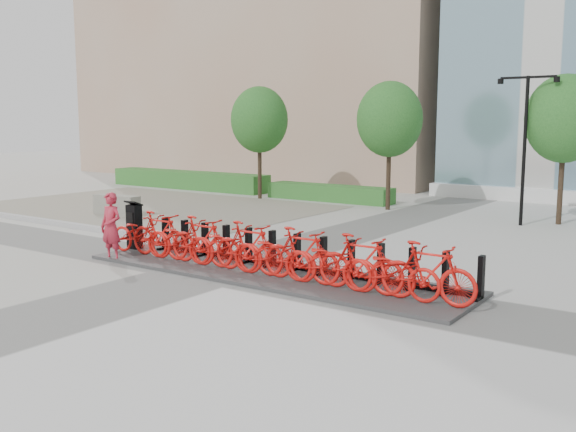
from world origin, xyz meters
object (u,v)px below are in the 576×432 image
Objects in this scene: jersey_barrier at (117,205)px; bike_0 at (140,234)px; kiosk at (134,225)px; worker_red at (111,227)px.

bike_0 is at bearing -39.88° from jersey_barrier.
jersey_barrier is (-5.83, 4.27, -0.33)m from kiosk.
worker_red is at bearing -44.94° from jersey_barrier.
kiosk is (-0.71, 0.44, 0.10)m from bike_0.
kiosk is 0.67× the size of jersey_barrier.
kiosk is at bearing 58.45° from bike_0.
kiosk reaches higher than bike_0.
bike_0 is 1.52× the size of kiosk.
worker_red is at bearing -71.49° from kiosk.
kiosk reaches higher than jersey_barrier.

